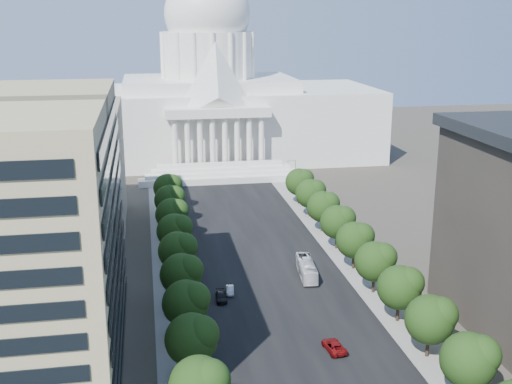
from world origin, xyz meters
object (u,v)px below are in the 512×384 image
car_dark_b (221,297)px  city_bus (307,268)px  car_red (334,346)px  car_silver (230,290)px

car_dark_b → city_bus: size_ratio=0.40×
car_red → city_bus: size_ratio=0.47×
car_red → car_silver: bearing=-67.9°
car_silver → city_bus: city_bus is taller
car_silver → city_bus: (16.22, 5.62, 1.02)m
car_red → car_dark_b: size_ratio=1.16×
car_dark_b → car_silver: bearing=56.2°
city_bus → car_dark_b: bearing=-149.7°
city_bus → car_red: bearing=-90.4°
car_silver → car_dark_b: size_ratio=0.82×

